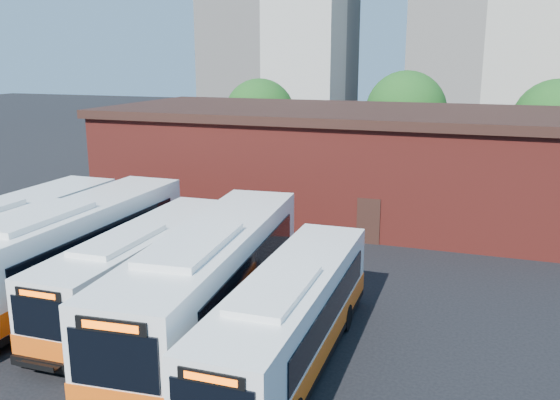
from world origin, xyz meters
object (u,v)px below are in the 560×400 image
(bus_mideast, at_px, (212,283))
(bus_east, at_px, (290,323))
(bus_west, at_px, (69,253))
(bus_farwest, at_px, (2,246))
(transit_worker, at_px, (180,390))
(bus_midwest, at_px, (142,270))

(bus_mideast, xyz_separation_m, bus_east, (3.43, -1.58, -0.26))
(bus_mideast, bearing_deg, bus_west, 166.42)
(bus_west, height_order, bus_mideast, bus_mideast)
(bus_farwest, bearing_deg, bus_east, -10.82)
(bus_farwest, bearing_deg, transit_worker, -28.15)
(bus_midwest, distance_m, transit_worker, 8.13)
(bus_east, height_order, transit_worker, bus_east)
(bus_midwest, relative_size, bus_east, 1.00)
(bus_west, xyz_separation_m, bus_east, (10.31, -2.61, -0.26))
(bus_east, bearing_deg, bus_west, 165.03)
(bus_midwest, xyz_separation_m, bus_east, (6.87, -2.51, 0.01))
(bus_west, distance_m, transit_worker, 10.70)
(bus_midwest, height_order, transit_worker, bus_midwest)
(bus_farwest, xyz_separation_m, bus_midwest, (6.87, -0.10, -0.20))
(bus_mideast, distance_m, transit_worker, 5.67)
(bus_west, relative_size, transit_worker, 7.04)
(bus_midwest, relative_size, transit_worker, 5.95)
(bus_farwest, xyz_separation_m, transit_worker, (11.98, -6.40, -0.65))
(bus_west, distance_m, bus_midwest, 3.45)
(bus_farwest, distance_m, bus_midwest, 6.87)
(bus_farwest, height_order, bus_mideast, bus_mideast)
(bus_midwest, bearing_deg, bus_east, -21.29)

